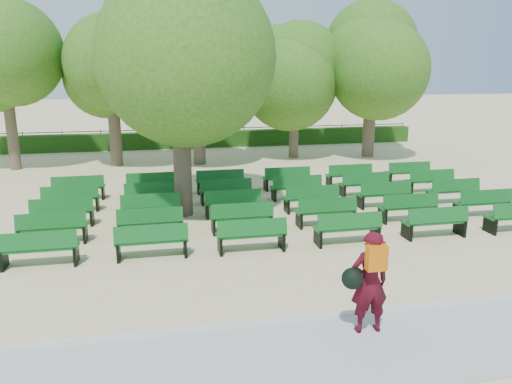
% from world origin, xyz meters
% --- Properties ---
extents(ground, '(120.00, 120.00, 0.00)m').
position_xyz_m(ground, '(0.00, 0.00, 0.00)').
color(ground, beige).
extents(paving, '(30.00, 2.20, 0.06)m').
position_xyz_m(paving, '(0.00, -7.40, 0.03)').
color(paving, '#B7B7B2').
rests_on(paving, ground).
extents(curb, '(30.00, 0.12, 0.10)m').
position_xyz_m(curb, '(0.00, -6.25, 0.05)').
color(curb, silver).
rests_on(curb, ground).
extents(hedge, '(26.00, 0.70, 0.90)m').
position_xyz_m(hedge, '(0.00, 14.00, 0.45)').
color(hedge, '#204B13').
rests_on(hedge, ground).
extents(fence, '(26.00, 0.10, 1.02)m').
position_xyz_m(fence, '(0.00, 14.40, 0.00)').
color(fence, black).
rests_on(fence, ground).
extents(tree_line, '(21.80, 6.80, 7.04)m').
position_xyz_m(tree_line, '(0.00, 10.00, 0.00)').
color(tree_line, '#3D711E').
rests_on(tree_line, ground).
extents(bench_array, '(1.73, 0.56, 1.09)m').
position_xyz_m(bench_array, '(1.38, 0.48, 0.09)').
color(bench_array, '#105C1D').
rests_on(bench_array, ground).
extents(tree_among, '(5.01, 5.01, 6.76)m').
position_xyz_m(tree_among, '(-1.34, 0.91, 4.48)').
color(tree_among, brown).
rests_on(tree_among, ground).
extents(person, '(0.85, 0.51, 1.80)m').
position_xyz_m(person, '(1.26, -6.88, 0.99)').
color(person, '#450914').
rests_on(person, ground).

